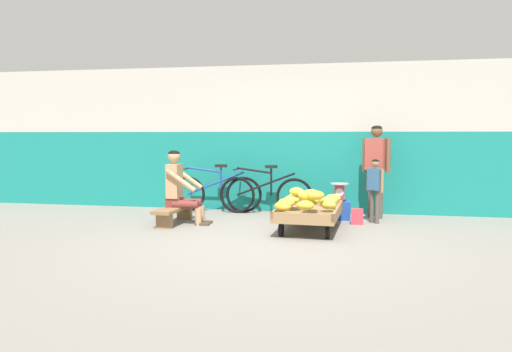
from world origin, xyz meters
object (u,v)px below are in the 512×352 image
Objects in this scene: bicycle_near_left at (215,192)px; bicycle_far_left at (265,194)px; customer_child at (375,184)px; low_bench at (175,211)px; vendor_seated at (180,187)px; weighing_scale at (340,192)px; plastic_crate at (339,210)px; customer_adult at (376,161)px; shopping_bag at (357,217)px; banana_cart at (310,214)px.

bicycle_near_left is 1.00× the size of bicycle_far_left.
low_bench is at bearing -168.50° from customer_child.
bicycle_far_left is (1.14, 1.15, -0.21)m from vendor_seated.
vendor_seated is 3.80× the size of weighing_scale.
plastic_crate is 1.02m from customer_adult.
customer_adult is at bearing 64.03° from shopping_bag.
banana_cart is 2.10m from low_bench.
vendor_seated reaches higher than plastic_crate.
customer_child is at bearing -23.73° from weighing_scale.
customer_child is 0.59m from shopping_bag.
customer_child is at bearing -94.58° from customer_adult.
vendor_seated reaches higher than weighing_scale.
plastic_crate is 1.33m from bicycle_far_left.
bicycle_far_left is 1.92m from customer_child.
shopping_bag is (0.28, -0.39, -0.33)m from weighing_scale.
bicycle_near_left is 0.91m from bicycle_far_left.
bicycle_far_left is at bearing 156.17° from shopping_bag.
bicycle_near_left is at bearing 177.91° from bicycle_far_left.
low_bench is 2.65m from plastic_crate.
customer_adult is (0.99, 1.23, 0.71)m from banana_cart.
plastic_crate is at bearing 67.74° from banana_cart.
bicycle_far_left is (0.91, -0.03, 0.00)m from bicycle_near_left.
weighing_scale is at bearing -157.87° from customer_adult.
low_bench is at bearing -161.05° from weighing_scale.
shopping_bag is (0.69, 0.61, -0.12)m from banana_cart.
plastic_crate is at bearing -8.55° from bicycle_near_left.
bicycle_far_left is at bearing 166.91° from weighing_scale.
weighing_scale reaches higher than shopping_bag.
vendor_seated is 3.03m from customer_child.
bicycle_near_left is at bearing 168.22° from customer_child.
plastic_crate is 0.22× the size of bicycle_near_left.
bicycle_far_left reaches higher than plastic_crate.
plastic_crate is 0.24× the size of customer_adult.
low_bench is at bearing -136.71° from bicycle_far_left.
shopping_bag is (2.70, 0.47, -0.45)m from vendor_seated.
bicycle_far_left is at bearing 163.59° from customer_child.
bicycle_far_left is (-1.28, 0.30, -0.10)m from weighing_scale.
customer_adult reaches higher than vendor_seated.
banana_cart is 1.49× the size of customer_child.
vendor_seated is 3.22m from customer_adult.
low_bench is 1.24m from bicycle_near_left.
customer_child reaches higher than plastic_crate.
weighing_scale is 1.32m from bicycle_far_left.
banana_cart is at bearing -36.72° from bicycle_near_left.
weighing_scale is (2.42, 0.86, -0.11)m from vendor_seated.
low_bench is 3.72× the size of weighing_scale.
bicycle_near_left is 2.58m from shopping_bag.
shopping_bag is (-0.31, -0.63, -0.83)m from customer_adult.
bicycle_far_left is at bearing -2.09° from bicycle_near_left.
vendor_seated is 1.64m from bicycle_far_left.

